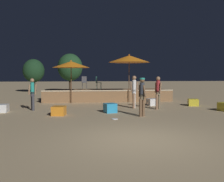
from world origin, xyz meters
TOP-DOWN VIEW (x-y plane):
  - ground_plane at (0.00, 0.00)m, footprint 120.00×120.00m
  - wooden_deck at (0.11, 11.15)m, footprint 8.85×2.98m
  - patio_umbrella_0 at (-2.37, 9.50)m, footprint 2.39×2.39m
  - patio_umbrella_1 at (1.45, 9.56)m, footprint 2.73×2.73m
  - cube_seat_1 at (4.91, 7.27)m, footprint 0.69×0.69m
  - cube_seat_2 at (-5.58, 5.89)m, footprint 0.59×0.59m
  - cube_seat_3 at (-0.28, 5.19)m, footprint 0.67×0.67m
  - cube_seat_4 at (2.55, 7.73)m, footprint 0.70×0.70m
  - cube_seat_5 at (-2.69, 4.65)m, footprint 0.66×0.66m
  - person_0 at (2.39, 6.08)m, footprint 0.29×0.45m
  - person_1 at (-4.20, 6.37)m, footprint 0.44×0.29m
  - person_2 at (1.01, 3.92)m, footprint 0.30×0.47m
  - person_3 at (1.20, 6.62)m, footprint 0.46×0.29m
  - bistro_chair_0 at (-0.57, 11.05)m, footprint 0.43×0.42m
  - bistro_chair_1 at (-1.52, 11.62)m, footprint 0.40×0.41m
  - frisbee_disc at (-0.28, 3.34)m, footprint 0.26×0.26m
  - background_tree_0 at (-6.74, 19.83)m, footprint 2.19×2.19m
  - background_tree_1 at (-3.02, 20.28)m, footprint 2.64×2.64m

SIDE VIEW (x-z plane):
  - ground_plane at x=0.00m, z-range 0.00..0.00m
  - frisbee_disc at x=-0.28m, z-range 0.00..0.03m
  - cube_seat_2 at x=-5.58m, z-range 0.00..0.40m
  - cube_seat_1 at x=4.91m, z-range 0.00..0.41m
  - cube_seat_5 at x=-2.69m, z-range 0.00..0.41m
  - cube_seat_4 at x=2.55m, z-range 0.00..0.41m
  - cube_seat_3 at x=-0.28m, z-range 0.00..0.45m
  - wooden_deck at x=0.11m, z-range -0.04..0.79m
  - person_1 at x=-4.20m, z-range 0.06..1.72m
  - person_0 at x=2.39m, z-range 0.08..1.84m
  - person_2 at x=1.01m, z-range 0.11..1.84m
  - person_3 at x=1.20m, z-range 0.09..1.89m
  - bistro_chair_0 at x=-0.57m, z-range 0.92..1.82m
  - bistro_chair_1 at x=-1.52m, z-range 0.92..1.82m
  - background_tree_0 at x=-6.74m, z-range 0.51..3.96m
  - patio_umbrella_0 at x=-2.37m, z-range 1.11..3.91m
  - background_tree_1 at x=-3.02m, z-range 0.58..4.66m
  - patio_umbrella_1 at x=1.45m, z-range 1.29..4.50m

